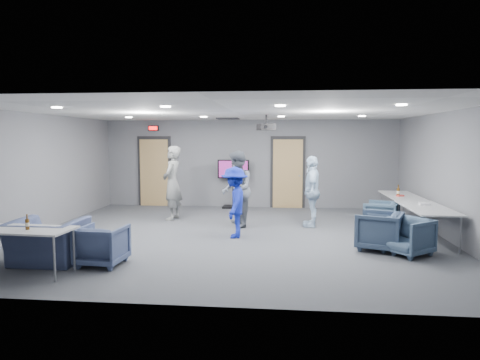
# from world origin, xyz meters

# --- Properties ---
(floor) EXTENTS (9.00, 9.00, 0.00)m
(floor) POSITION_xyz_m (0.00, 0.00, 0.00)
(floor) COLOR #363A3E
(floor) RESTS_ON ground
(ceiling) EXTENTS (9.00, 9.00, 0.00)m
(ceiling) POSITION_xyz_m (0.00, 0.00, 2.70)
(ceiling) COLOR silver
(ceiling) RESTS_ON wall_back
(wall_back) EXTENTS (9.00, 0.02, 2.70)m
(wall_back) POSITION_xyz_m (0.00, 4.00, 1.35)
(wall_back) COLOR slate
(wall_back) RESTS_ON floor
(wall_front) EXTENTS (9.00, 0.02, 2.70)m
(wall_front) POSITION_xyz_m (0.00, -4.00, 1.35)
(wall_front) COLOR slate
(wall_front) RESTS_ON floor
(wall_left) EXTENTS (0.02, 8.00, 2.70)m
(wall_left) POSITION_xyz_m (-4.50, 0.00, 1.35)
(wall_left) COLOR slate
(wall_left) RESTS_ON floor
(wall_right) EXTENTS (0.02, 8.00, 2.70)m
(wall_right) POSITION_xyz_m (4.50, 0.00, 1.35)
(wall_right) COLOR slate
(wall_right) RESTS_ON floor
(door_left) EXTENTS (1.06, 0.17, 2.24)m
(door_left) POSITION_xyz_m (-3.00, 3.95, 1.07)
(door_left) COLOR black
(door_left) RESTS_ON wall_back
(door_right) EXTENTS (1.06, 0.17, 2.24)m
(door_right) POSITION_xyz_m (1.20, 3.95, 1.07)
(door_right) COLOR black
(door_right) RESTS_ON wall_back
(exit_sign) EXTENTS (0.32, 0.08, 0.16)m
(exit_sign) POSITION_xyz_m (-3.00, 3.93, 2.45)
(exit_sign) COLOR black
(exit_sign) RESTS_ON wall_back
(hvac_diffuser) EXTENTS (0.60, 0.60, 0.03)m
(hvac_diffuser) POSITION_xyz_m (-0.50, 2.80, 2.69)
(hvac_diffuser) COLOR black
(hvac_diffuser) RESTS_ON ceiling
(downlights) EXTENTS (6.18, 3.78, 0.02)m
(downlights) POSITION_xyz_m (0.00, 0.00, 2.68)
(downlights) COLOR white
(downlights) RESTS_ON ceiling
(person_a) EXTENTS (0.53, 0.75, 1.94)m
(person_a) POSITION_xyz_m (-1.83, 1.70, 0.97)
(person_a) COLOR gray
(person_a) RESTS_ON floor
(person_b) EXTENTS (0.88, 1.03, 1.84)m
(person_b) POSITION_xyz_m (-0.04, 0.91, 0.92)
(person_b) COLOR slate
(person_b) RESTS_ON floor
(person_c) EXTENTS (0.48, 1.03, 1.72)m
(person_c) POSITION_xyz_m (1.76, 1.20, 0.86)
(person_c) COLOR #C1DDF8
(person_c) RESTS_ON floor
(person_d) EXTENTS (0.59, 1.00, 1.53)m
(person_d) POSITION_xyz_m (0.02, -0.15, 0.76)
(person_d) COLOR #1A2AA9
(person_d) RESTS_ON floor
(chair_right_a) EXTENTS (0.95, 0.94, 0.67)m
(chair_right_a) POSITION_xyz_m (3.35, 0.93, 0.34)
(chair_right_a) COLOR #3D546A
(chair_right_a) RESTS_ON floor
(chair_right_b) EXTENTS (1.05, 1.03, 0.74)m
(chair_right_b) POSITION_xyz_m (2.90, -0.92, 0.37)
(chair_right_b) COLOR #334259
(chair_right_b) RESTS_ON floor
(chair_right_c) EXTENTS (1.05, 1.05, 0.69)m
(chair_right_c) POSITION_xyz_m (3.33, -1.22, 0.34)
(chair_right_c) COLOR #3D5169
(chair_right_c) RESTS_ON floor
(chair_front_a) EXTENTS (0.77, 0.79, 0.68)m
(chair_front_a) POSITION_xyz_m (-1.97, -2.40, 0.34)
(chair_front_a) COLOR #3E4A6B
(chair_front_a) RESTS_ON floor
(chair_front_b) EXTENTS (1.16, 1.02, 0.75)m
(chair_front_b) POSITION_xyz_m (-2.95, -2.40, 0.37)
(chair_front_b) COLOR #3A4465
(chair_front_b) RESTS_ON floor
(table_right_a) EXTENTS (0.75, 1.80, 0.73)m
(table_right_a) POSITION_xyz_m (4.00, 1.71, 0.68)
(table_right_a) COLOR #ADAFB1
(table_right_a) RESTS_ON floor
(table_right_b) EXTENTS (0.81, 1.95, 0.73)m
(table_right_b) POSITION_xyz_m (4.00, -0.19, 0.69)
(table_right_b) COLOR #ADAFB1
(table_right_b) RESTS_ON floor
(table_front_left) EXTENTS (1.72, 0.79, 0.73)m
(table_front_left) POSITION_xyz_m (-3.05, -3.00, 0.68)
(table_front_left) COLOR #ADAFB1
(table_front_left) RESTS_ON floor
(bottle_front) EXTENTS (0.06, 0.06, 0.24)m
(bottle_front) POSITION_xyz_m (-2.87, -3.06, 0.82)
(bottle_front) COLOR #57360E
(bottle_front) RESTS_ON table_front_left
(bottle_right) EXTENTS (0.07, 0.07, 0.28)m
(bottle_right) POSITION_xyz_m (3.85, 1.47, 0.83)
(bottle_right) COLOR #57360E
(bottle_right) RESTS_ON table_right_a
(snack_box) EXTENTS (0.19, 0.16, 0.04)m
(snack_box) POSITION_xyz_m (3.90, 1.44, 0.75)
(snack_box) COLOR red
(snack_box) RESTS_ON table_right_a
(wrapper) EXTENTS (0.22, 0.16, 0.05)m
(wrapper) POSITION_xyz_m (4.04, 0.08, 0.75)
(wrapper) COLOR silver
(wrapper) RESTS_ON table_right_b
(tv_stand) EXTENTS (0.97, 0.46, 1.48)m
(tv_stand) POSITION_xyz_m (-0.46, 3.75, 0.84)
(tv_stand) COLOR black
(tv_stand) RESTS_ON floor
(projector) EXTENTS (0.47, 0.44, 0.36)m
(projector) POSITION_xyz_m (0.65, 0.98, 2.40)
(projector) COLOR black
(projector) RESTS_ON ceiling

